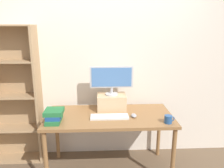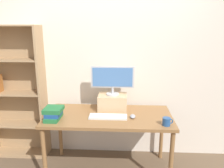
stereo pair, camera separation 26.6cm
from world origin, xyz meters
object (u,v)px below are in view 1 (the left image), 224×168
object	(u,v)px
book_stack	(54,116)
keyboard	(109,117)
computer_mouse	(134,115)
coffee_mug	(168,119)
computer_monitor	(112,79)
riser_box	(112,102)
desk	(109,121)
bookshelf_unit	(7,95)

from	to	relation	value
book_stack	keyboard	bearing A→B (deg)	6.95
computer_mouse	coffee_mug	distance (m)	0.41
computer_monitor	keyboard	xyz separation A→B (m)	(-0.04, -0.29, -0.40)
riser_box	computer_monitor	world-z (taller)	computer_monitor
riser_box	book_stack	xyz separation A→B (m)	(-0.67, -0.36, -0.03)
desk	bookshelf_unit	world-z (taller)	bookshelf_unit
computer_monitor	coffee_mug	world-z (taller)	computer_monitor
computer_monitor	computer_mouse	xyz separation A→B (m)	(0.25, -0.28, -0.39)
keyboard	riser_box	bearing A→B (deg)	82.42
riser_box	keyboard	bearing A→B (deg)	-97.58
keyboard	book_stack	size ratio (longest dim) A/B	1.68
riser_box	keyboard	xyz separation A→B (m)	(-0.04, -0.29, -0.09)
keyboard	coffee_mug	xyz separation A→B (m)	(0.65, -0.18, 0.03)
riser_box	coffee_mug	distance (m)	0.77
desk	riser_box	distance (m)	0.27
computer_monitor	keyboard	distance (m)	0.49
coffee_mug	riser_box	bearing A→B (deg)	142.96
book_stack	riser_box	bearing A→B (deg)	28.52
computer_mouse	book_stack	world-z (taller)	book_stack
computer_monitor	riser_box	bearing A→B (deg)	90.00
desk	coffee_mug	xyz separation A→B (m)	(0.65, -0.26, 0.12)
computer_monitor	bookshelf_unit	bearing A→B (deg)	173.86
bookshelf_unit	keyboard	distance (m)	1.42
bookshelf_unit	coffee_mug	distance (m)	2.10
computer_monitor	computer_mouse	distance (m)	0.54
riser_box	book_stack	bearing A→B (deg)	-151.48
computer_monitor	coffee_mug	bearing A→B (deg)	-36.96
coffee_mug	keyboard	bearing A→B (deg)	164.76
book_stack	coffee_mug	size ratio (longest dim) A/B	2.31
computer_mouse	book_stack	size ratio (longest dim) A/B	0.39
desk	keyboard	size ratio (longest dim) A/B	3.41
riser_box	coffee_mug	xyz separation A→B (m)	(0.62, -0.46, -0.05)
riser_box	book_stack	world-z (taller)	riser_box
computer_monitor	keyboard	size ratio (longest dim) A/B	1.22
desk	keyboard	xyz separation A→B (m)	(-0.00, -0.08, 0.09)
bookshelf_unit	computer_mouse	size ratio (longest dim) A/B	17.74
computer_mouse	book_stack	bearing A→B (deg)	-174.64
keyboard	computer_mouse	xyz separation A→B (m)	(0.29, 0.01, 0.01)
riser_box	coffee_mug	world-z (taller)	riser_box
riser_box	computer_monitor	xyz separation A→B (m)	(0.00, -0.00, 0.31)
riser_box	book_stack	distance (m)	0.76
riser_box	book_stack	size ratio (longest dim) A/B	1.36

